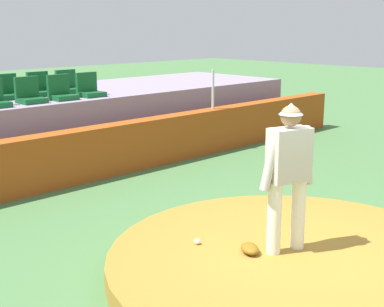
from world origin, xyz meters
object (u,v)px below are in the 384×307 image
at_px(stadium_chair_2, 30,95).
at_px(stadium_chair_4, 89,89).
at_px(stadium_chair_8, 40,88).
at_px(stadium_chair_9, 68,86).
at_px(stadium_chair_3, 61,92).
at_px(baseball, 197,241).
at_px(pitcher, 289,167).
at_px(fielding_glove, 250,249).
at_px(stadium_chair_7, 8,91).

relative_size(stadium_chair_2, stadium_chair_4, 1.00).
xyz_separation_m(stadium_chair_8, stadium_chair_9, (0.70, 0.03, 0.00)).
height_order(stadium_chair_4, stadium_chair_8, same).
xyz_separation_m(stadium_chair_3, stadium_chair_4, (0.69, 0.02, 0.00)).
height_order(baseball, stadium_chair_2, stadium_chair_2).
bearing_deg(baseball, stadium_chair_2, 82.84).
distance_m(baseball, stadium_chair_2, 5.48).
bearing_deg(stadium_chair_4, pitcher, 77.11).
bearing_deg(stadium_chair_2, stadium_chair_9, -147.47).
bearing_deg(fielding_glove, baseball, -125.43).
bearing_deg(stadium_chair_2, stadium_chair_8, -128.96).
bearing_deg(fielding_glove, stadium_chair_2, -152.52).
height_order(stadium_chair_7, stadium_chair_9, same).
bearing_deg(pitcher, stadium_chair_4, 94.14).
xyz_separation_m(stadium_chair_2, stadium_chair_4, (1.37, 0.00, 0.00)).
xyz_separation_m(baseball, fielding_glove, (0.26, -0.61, 0.02)).
relative_size(pitcher, stadium_chair_7, 3.51).
bearing_deg(stadium_chair_3, stadium_chair_8, -91.25).
distance_m(baseball, stadium_chair_9, 6.64).
bearing_deg(baseball, fielding_glove, -66.82).
relative_size(stadium_chair_2, stadium_chair_8, 1.00).
distance_m(baseball, stadium_chair_3, 5.58).
xyz_separation_m(baseball, stadium_chair_3, (1.35, 5.27, 1.25)).
distance_m(stadium_chair_3, stadium_chair_9, 1.17).
bearing_deg(stadium_chair_2, stadium_chair_4, -179.89).
xyz_separation_m(stadium_chair_2, stadium_chair_7, (-0.04, 0.85, 0.00)).
distance_m(stadium_chair_7, stadium_chair_8, 0.74).
relative_size(fielding_glove, stadium_chair_4, 0.60).
bearing_deg(baseball, stadium_chair_7, 84.18).
bearing_deg(fielding_glove, stadium_chair_9, -163.50).
relative_size(fielding_glove, stadium_chair_2, 0.60).
height_order(fielding_glove, stadium_chair_4, stadium_chair_4).
bearing_deg(stadium_chair_3, fielding_glove, 79.54).
bearing_deg(stadium_chair_3, stadium_chair_7, -50.25).
bearing_deg(fielding_glove, stadium_chair_8, -157.88).
bearing_deg(stadium_chair_9, pitcher, 78.41).
bearing_deg(stadium_chair_7, stadium_chair_4, 149.05).
bearing_deg(stadium_chair_4, stadium_chair_7, -30.95).
distance_m(pitcher, stadium_chair_8, 7.05).
xyz_separation_m(stadium_chair_4, stadium_chair_8, (-0.67, 0.86, 0.00)).
relative_size(stadium_chair_2, stadium_chair_9, 1.00).
xyz_separation_m(baseball, stadium_chair_7, (0.63, 6.14, 1.25)).
bearing_deg(stadium_chair_4, baseball, 69.00).
bearing_deg(stadium_chair_9, stadium_chair_4, 87.66).
distance_m(pitcher, stadium_chair_2, 6.14).
xyz_separation_m(stadium_chair_4, stadium_chair_7, (-1.41, 0.84, 0.00)).
xyz_separation_m(stadium_chair_3, stadium_chair_8, (0.02, 0.89, 0.00)).
xyz_separation_m(pitcher, stadium_chair_2, (0.04, 6.14, 0.27)).
bearing_deg(stadium_chair_7, fielding_glove, 86.90).
relative_size(fielding_glove, stadium_chair_7, 0.60).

